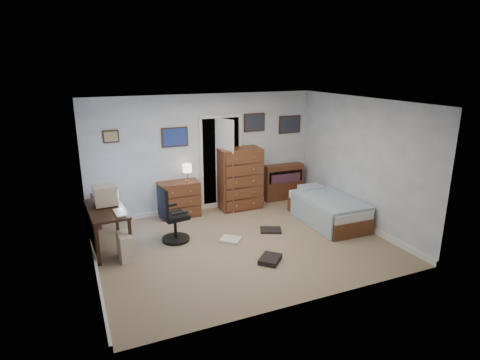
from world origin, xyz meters
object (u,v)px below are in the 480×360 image
computer_desk (101,218)px  low_dresser (179,199)px  office_chair (172,221)px  bed (327,209)px  tall_dresser (240,178)px

computer_desk → low_dresser: 1.90m
low_dresser → computer_desk: bearing=-147.5°
computer_desk → office_chair: (1.17, -0.18, -0.17)m
computer_desk → bed: computer_desk is taller
computer_desk → low_dresser: (1.61, 0.99, -0.19)m
low_dresser → tall_dresser: bearing=0.0°
computer_desk → bed: bearing=-10.5°
office_chair → low_dresser: size_ratio=1.23×
bed → office_chair: bearing=175.4°
office_chair → bed: 3.13m
computer_desk → tall_dresser: size_ratio=0.97×
tall_dresser → bed: 2.00m
tall_dresser → bed: (1.29, -1.48, -0.40)m
bed → tall_dresser: bearing=132.6°
office_chair → computer_desk: bearing=161.3°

